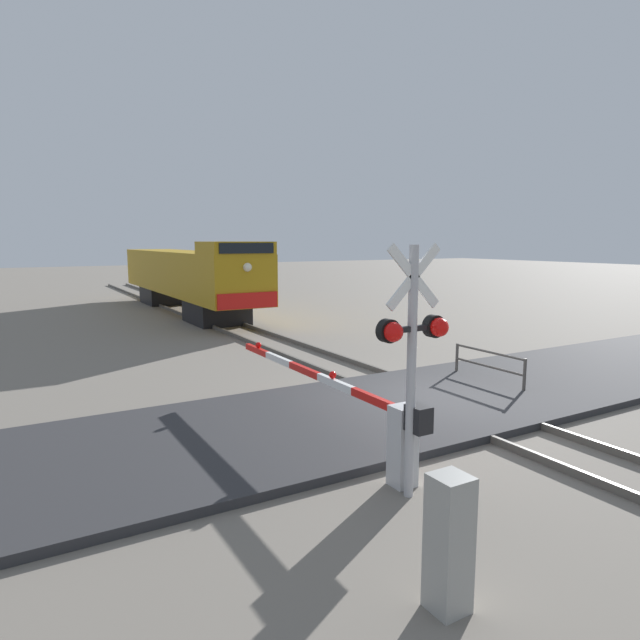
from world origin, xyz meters
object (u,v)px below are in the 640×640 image
Objects in this scene: crossing_gate at (369,415)px; crossing_signal at (413,345)px; utility_cabinet at (449,544)px; locomotive at (187,275)px; guard_railing at (489,363)px.

crossing_signal is at bearing -96.29° from crossing_gate.
utility_cabinet is (-1.44, -3.47, -0.15)m from crossing_gate.
locomotive is 7.16× the size of guard_railing.
utility_cabinet is at bearing -120.62° from crossing_signal.
crossing_signal is 1.92m from crossing_gate.
utility_cabinet is (-4.77, -24.94, -1.25)m from locomotive.
locomotive is 11.73× the size of utility_cabinet.
crossing_gate is 3.75m from utility_cabinet.
crossing_gate is (0.14, 1.28, -1.43)m from crossing_signal.
crossing_signal is 7.25m from guard_railing.
guard_railing is at bearing 33.77° from crossing_signal.
locomotive is at bearing 81.16° from crossing_gate.
crossing_gate is 2.80× the size of guard_railing.
guard_railing is at bearing 24.79° from crossing_gate.
locomotive is at bearing 79.16° from utility_cabinet.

